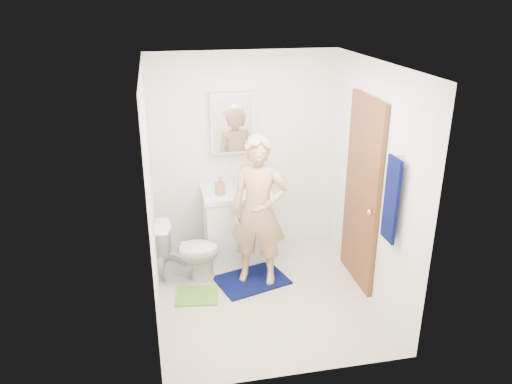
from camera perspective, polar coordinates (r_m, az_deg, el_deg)
floor at (r=5.41m, az=1.07°, el=-11.80°), size 2.20×2.40×0.02m
ceiling at (r=4.53m, az=1.29°, el=14.53°), size 2.20×2.40×0.02m
wall_back at (r=5.96m, az=-1.35°, el=4.43°), size 2.20×0.02×2.40m
wall_front at (r=3.78m, az=5.16°, el=-6.52°), size 2.20×0.02×2.40m
wall_left at (r=4.74m, az=-12.04°, el=-0.81°), size 0.02×2.40×2.40m
wall_right at (r=5.18m, az=13.24°, el=1.08°), size 0.02×2.40×2.40m
vanity_cabinet at (r=5.96m, az=-2.21°, el=-3.85°), size 0.75×0.55×0.80m
countertop at (r=5.79m, az=-2.27°, el=-0.07°), size 0.79×0.59×0.05m
sink_basin at (r=5.78m, az=-2.27°, el=0.07°), size 0.40×0.40×0.03m
faucet at (r=5.92m, az=-2.56°, el=1.34°), size 0.03×0.03×0.12m
medicine_cabinet at (r=5.76m, az=-2.75°, el=7.93°), size 0.50×0.12×0.70m
mirror_panel at (r=5.70m, az=-2.65°, el=7.78°), size 0.46×0.01×0.66m
door at (r=5.35m, az=12.00°, el=-0.13°), size 0.05×0.80×2.05m
door_knob at (r=5.10m, az=12.89°, el=-2.28°), size 0.07×0.07×0.07m
towel at (r=4.66m, az=15.20°, el=-0.88°), size 0.03×0.24×0.80m
towel_hook at (r=4.53m, az=16.18°, el=4.06°), size 0.06×0.02×0.02m
toilet at (r=5.56m, az=-7.82°, el=-6.71°), size 0.71×0.44×0.69m
bath_mat at (r=5.63m, az=-0.47°, el=-10.03°), size 0.87×0.72×0.02m
green_rug at (r=5.42m, az=-6.76°, el=-11.67°), size 0.49×0.43×0.02m
soap_dispenser at (r=5.65m, az=-4.13°, el=0.74°), size 0.12×0.12×0.21m
toothbrush_cup at (r=5.90m, az=-0.34°, el=1.20°), size 0.16×0.16×0.11m
man at (r=5.25m, az=0.30°, el=-2.22°), size 0.70×0.58×1.64m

